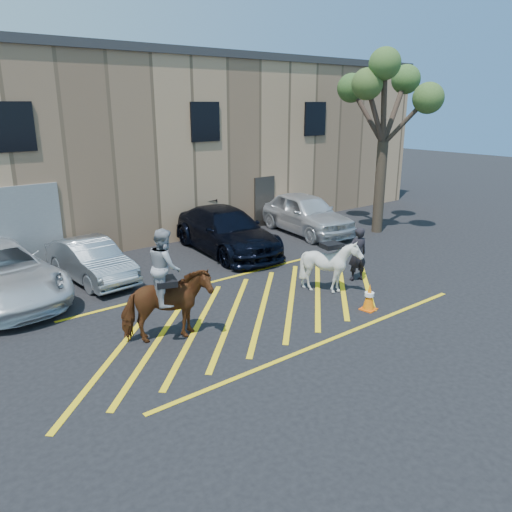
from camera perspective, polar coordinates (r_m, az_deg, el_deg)
ground at (r=13.81m, az=-0.01°, el=-5.48°), size 90.00×90.00×0.00m
car_silver_sedan at (r=16.24m, az=-18.35°, el=-0.48°), size 1.67×3.98×1.28m
car_blue_suv at (r=18.46m, az=-3.47°, el=2.92°), size 2.76×5.67×1.59m
car_white_suv at (r=21.26m, az=5.64°, el=4.89°), size 2.59×5.14×1.68m
handler at (r=15.67m, az=11.52°, el=0.23°), size 0.71×0.58×1.69m
warehouse at (r=23.43m, az=-19.02°, el=12.15°), size 32.42×10.20×7.30m
hatching_zone at (r=13.59m, az=0.77°, el=-5.83°), size 12.60×5.12×0.01m
mounted_bay at (r=11.55m, az=-10.22°, el=-4.63°), size 2.21×1.50×2.67m
saddled_white at (r=14.56m, az=8.52°, el=-1.11°), size 1.51×1.64×1.58m
traffic_cone at (r=13.63m, az=12.81°, el=-4.58°), size 0.43×0.43×0.73m
tree at (r=21.47m, az=14.69°, el=17.61°), size 3.99×4.37×7.31m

